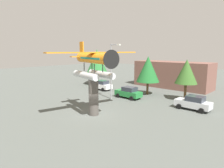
{
  "coord_description": "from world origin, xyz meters",
  "views": [
    {
      "loc": [
        16.41,
        -14.31,
        7.22
      ],
      "look_at": [
        0.0,
        3.0,
        3.18
      ],
      "focal_mm": 31.91,
      "sensor_mm": 36.0,
      "label": 1
    }
  ],
  "objects_px": {
    "car_near_white": "(102,85)",
    "storefront_building": "(172,75)",
    "display_pedestal": "(94,97)",
    "streetlight_primary": "(112,68)",
    "tree_center_back": "(186,72)",
    "tree_west": "(97,62)",
    "tree_east": "(148,69)",
    "floatplane_monument": "(94,63)",
    "car_mid_green": "(129,92)",
    "car_far_silver": "(193,103)"
  },
  "relations": [
    {
      "from": "tree_east",
      "to": "tree_center_back",
      "type": "xyz_separation_m",
      "value": [
        6.22,
        0.42,
        0.0
      ]
    },
    {
      "from": "streetlight_primary",
      "to": "display_pedestal",
      "type": "bearing_deg",
      "value": -62.0
    },
    {
      "from": "display_pedestal",
      "to": "car_far_silver",
      "type": "height_order",
      "value": "display_pedestal"
    },
    {
      "from": "display_pedestal",
      "to": "tree_center_back",
      "type": "bearing_deg",
      "value": 71.19
    },
    {
      "from": "floatplane_monument",
      "to": "car_near_white",
      "type": "relative_size",
      "value": 2.47
    },
    {
      "from": "car_far_silver",
      "to": "tree_east",
      "type": "relative_size",
      "value": 0.67
    },
    {
      "from": "car_far_silver",
      "to": "streetlight_primary",
      "type": "relative_size",
      "value": 0.52
    },
    {
      "from": "storefront_building",
      "to": "tree_west",
      "type": "xyz_separation_m",
      "value": [
        -13.43,
        -7.68,
        2.16
      ]
    },
    {
      "from": "tree_center_back",
      "to": "display_pedestal",
      "type": "bearing_deg",
      "value": -108.81
    },
    {
      "from": "floatplane_monument",
      "to": "car_far_silver",
      "type": "bearing_deg",
      "value": 66.2
    },
    {
      "from": "tree_west",
      "to": "tree_center_back",
      "type": "xyz_separation_m",
      "value": [
        19.77,
        -0.7,
        -0.48
      ]
    },
    {
      "from": "car_mid_green",
      "to": "car_far_silver",
      "type": "bearing_deg",
      "value": -175.68
    },
    {
      "from": "car_far_silver",
      "to": "tree_east",
      "type": "distance_m",
      "value": 10.19
    },
    {
      "from": "storefront_building",
      "to": "car_near_white",
      "type": "bearing_deg",
      "value": -125.96
    },
    {
      "from": "storefront_building",
      "to": "tree_west",
      "type": "distance_m",
      "value": 15.62
    },
    {
      "from": "floatplane_monument",
      "to": "car_far_silver",
      "type": "relative_size",
      "value": 2.47
    },
    {
      "from": "floatplane_monument",
      "to": "tree_east",
      "type": "height_order",
      "value": "floatplane_monument"
    },
    {
      "from": "floatplane_monument",
      "to": "tree_center_back",
      "type": "distance_m",
      "value": 14.48
    },
    {
      "from": "tree_east",
      "to": "tree_west",
      "type": "bearing_deg",
      "value": 175.28
    },
    {
      "from": "streetlight_primary",
      "to": "car_far_silver",
      "type": "bearing_deg",
      "value": 15.0
    },
    {
      "from": "car_far_silver",
      "to": "tree_east",
      "type": "xyz_separation_m",
      "value": [
        -8.98,
        3.49,
        3.32
      ]
    },
    {
      "from": "tree_west",
      "to": "tree_east",
      "type": "height_order",
      "value": "tree_west"
    },
    {
      "from": "car_mid_green",
      "to": "streetlight_primary",
      "type": "height_order",
      "value": "streetlight_primary"
    },
    {
      "from": "car_far_silver",
      "to": "storefront_building",
      "type": "relative_size",
      "value": 0.29
    },
    {
      "from": "tree_east",
      "to": "tree_center_back",
      "type": "height_order",
      "value": "tree_east"
    },
    {
      "from": "car_near_white",
      "to": "tree_west",
      "type": "distance_m",
      "value": 7.41
    },
    {
      "from": "display_pedestal",
      "to": "floatplane_monument",
      "type": "xyz_separation_m",
      "value": [
        0.13,
        -0.03,
        3.79
      ]
    },
    {
      "from": "storefront_building",
      "to": "car_far_silver",
      "type": "bearing_deg",
      "value": -53.46
    },
    {
      "from": "floatplane_monument",
      "to": "display_pedestal",
      "type": "bearing_deg",
      "value": -180.0
    },
    {
      "from": "floatplane_monument",
      "to": "car_far_silver",
      "type": "height_order",
      "value": "floatplane_monument"
    },
    {
      "from": "display_pedestal",
      "to": "tree_center_back",
      "type": "distance_m",
      "value": 14.54
    },
    {
      "from": "streetlight_primary",
      "to": "storefront_building",
      "type": "bearing_deg",
      "value": 82.9
    },
    {
      "from": "display_pedestal",
      "to": "car_mid_green",
      "type": "distance_m",
      "value": 9.34
    },
    {
      "from": "display_pedestal",
      "to": "streetlight_primary",
      "type": "xyz_separation_m",
      "value": [
        -3.6,
        6.77,
        2.59
      ]
    },
    {
      "from": "floatplane_monument",
      "to": "car_far_silver",
      "type": "distance_m",
      "value": 13.16
    },
    {
      "from": "car_near_white",
      "to": "tree_center_back",
      "type": "distance_m",
      "value": 15.23
    },
    {
      "from": "car_far_silver",
      "to": "storefront_building",
      "type": "height_order",
      "value": "storefront_building"
    },
    {
      "from": "car_far_silver",
      "to": "storefront_building",
      "type": "distance_m",
      "value": 15.38
    },
    {
      "from": "tree_west",
      "to": "car_mid_green",
      "type": "bearing_deg",
      "value": -22.41
    },
    {
      "from": "car_near_white",
      "to": "storefront_building",
      "type": "relative_size",
      "value": 0.29
    },
    {
      "from": "display_pedestal",
      "to": "streetlight_primary",
      "type": "height_order",
      "value": "streetlight_primary"
    },
    {
      "from": "floatplane_monument",
      "to": "car_mid_green",
      "type": "relative_size",
      "value": 2.47
    },
    {
      "from": "car_mid_green",
      "to": "tree_west",
      "type": "distance_m",
      "value": 14.49
    },
    {
      "from": "car_near_white",
      "to": "car_mid_green",
      "type": "xyz_separation_m",
      "value": [
        7.73,
        -1.67,
        0.0
      ]
    },
    {
      "from": "car_near_white",
      "to": "car_mid_green",
      "type": "bearing_deg",
      "value": 167.82
    },
    {
      "from": "display_pedestal",
      "to": "car_near_white",
      "type": "relative_size",
      "value": 1.01
    },
    {
      "from": "floatplane_monument",
      "to": "car_near_white",
      "type": "xyz_separation_m",
      "value": [
        -10.05,
        10.69,
        -5.03
      ]
    },
    {
      "from": "display_pedestal",
      "to": "tree_east",
      "type": "bearing_deg",
      "value": 96.82
    },
    {
      "from": "car_mid_green",
      "to": "car_far_silver",
      "type": "relative_size",
      "value": 1.0
    },
    {
      "from": "car_far_silver",
      "to": "tree_east",
      "type": "height_order",
      "value": "tree_east"
    }
  ]
}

